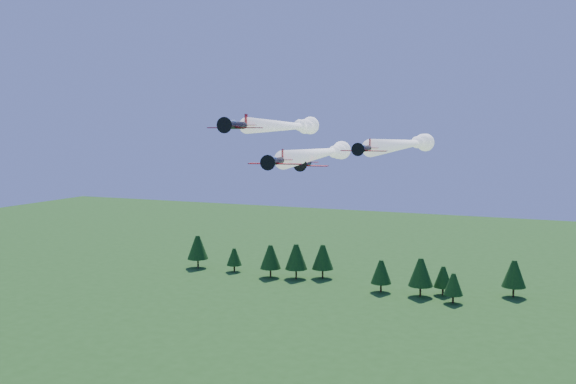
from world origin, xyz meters
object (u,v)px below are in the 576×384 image
at_px(plane_left, 290,126).
at_px(plane_right, 408,144).
at_px(plane_slot, 305,164).
at_px(plane_lead, 323,153).

height_order(plane_left, plane_right, plane_left).
relative_size(plane_right, plane_slot, 6.85).
bearing_deg(plane_lead, plane_right, 34.38).
distance_m(plane_lead, plane_slot, 13.84).
bearing_deg(plane_lead, plane_left, 137.03).
relative_size(plane_lead, plane_right, 0.99).
bearing_deg(plane_left, plane_right, 7.88).
relative_size(plane_lead, plane_left, 1.13).
height_order(plane_left, plane_slot, plane_left).
height_order(plane_right, plane_slot, plane_right).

